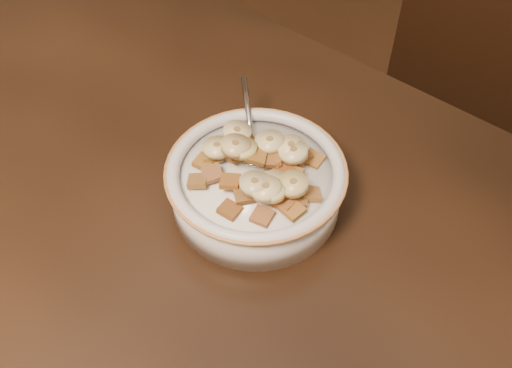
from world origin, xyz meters
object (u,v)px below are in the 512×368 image
Objects in this scene: cereal_bowl at (256,188)px; spoon at (253,152)px; chair at (427,165)px; table at (102,255)px.

spoon is (-0.02, 0.02, 0.03)m from cereal_bowl.
chair is 0.61m from cereal_bowl.
spoon is at bearing -100.41° from chair.
cereal_bowl is (-0.03, -0.50, 0.35)m from chair.
table is 31.00× the size of spoon.
table is at bearing 22.49° from spoon.
spoon reaches higher than cereal_bowl.
chair is (0.12, 0.65, -0.31)m from table.
spoon is (0.07, 0.18, 0.07)m from table.
spoon reaches higher than table.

